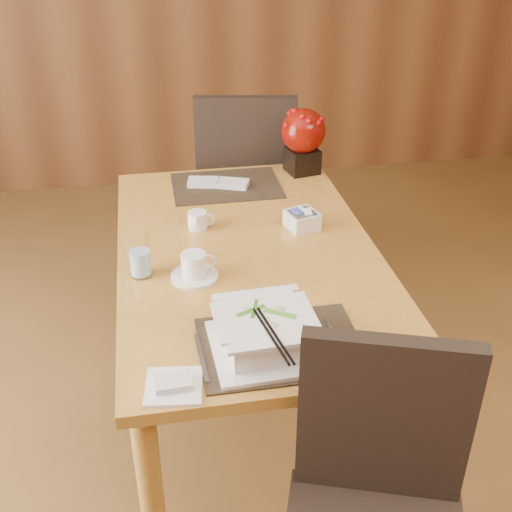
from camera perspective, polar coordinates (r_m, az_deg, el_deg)
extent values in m
cube|color=#BF8835|center=(2.26, -0.73, 0.12)|extent=(0.90, 1.50, 0.04)
cylinder|color=#BF8835|center=(1.95, -9.19, -20.91)|extent=(0.07, 0.07, 0.71)
cylinder|color=#BF8835|center=(3.02, -10.19, -0.19)|extent=(0.07, 0.07, 0.71)
cylinder|color=#BF8835|center=(2.07, 13.95, -17.60)|extent=(0.07, 0.07, 0.71)
cylinder|color=#BF8835|center=(3.10, 4.32, 1.10)|extent=(0.07, 0.07, 0.71)
cube|color=black|center=(1.80, 2.19, -7.96)|extent=(0.45, 0.33, 0.01)
cube|color=black|center=(2.73, -2.66, 6.27)|extent=(0.45, 0.33, 0.01)
cube|color=white|center=(1.78, 0.77, -8.23)|extent=(0.30, 0.30, 0.01)
cube|color=white|center=(1.75, 0.78, -6.81)|extent=(0.21, 0.21, 0.10)
cylinder|color=tan|center=(1.74, 0.78, -6.75)|extent=(0.19, 0.19, 0.08)
cylinder|color=white|center=(2.10, -5.48, -1.78)|extent=(0.16, 0.16, 0.01)
cylinder|color=white|center=(2.07, -5.54, -0.75)|extent=(0.09, 0.09, 0.08)
cylinder|color=black|center=(2.06, -5.59, 0.05)|extent=(0.07, 0.07, 0.01)
cylinder|color=white|center=(2.09, -10.32, 0.28)|extent=(0.08, 0.08, 0.17)
cube|color=white|center=(2.38, 4.12, 3.20)|extent=(0.13, 0.13, 0.06)
cube|color=black|center=(2.86, 4.12, 8.49)|extent=(0.15, 0.15, 0.11)
sphere|color=maroon|center=(2.81, 4.23, 11.03)|extent=(0.19, 0.19, 0.19)
cube|color=white|center=(1.68, -7.32, -11.42)|extent=(0.16, 0.16, 0.01)
cube|color=black|center=(1.67, 11.32, -13.92)|extent=(0.42, 0.18, 0.49)
cube|color=black|center=(3.32, -0.84, 5.78)|extent=(0.56, 0.56, 0.06)
cube|color=black|center=(3.00, -0.90, 9.15)|extent=(0.47, 0.13, 0.53)
cylinder|color=black|center=(3.62, 2.39, 3.38)|extent=(0.04, 0.04, 0.45)
cylinder|color=black|center=(3.26, 2.70, 0.18)|extent=(0.04, 0.04, 0.45)
cylinder|color=black|center=(3.62, -3.97, 3.35)|extent=(0.04, 0.04, 0.45)
cylinder|color=black|center=(3.27, -4.34, 0.16)|extent=(0.04, 0.04, 0.45)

